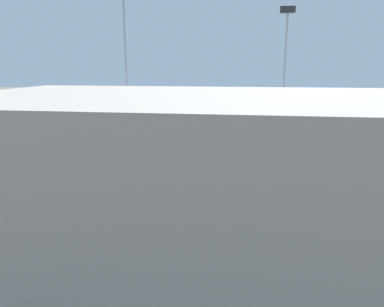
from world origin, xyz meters
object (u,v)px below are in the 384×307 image
train_on_track_0 (248,135)px  train_on_track_2 (231,145)px  maintenance_shed (296,216)px  train_on_track_5 (23,156)px  light_mast_2 (285,58)px  train_on_track_1 (204,139)px  light_mast_0 (125,46)px  train_on_track_3 (207,147)px

train_on_track_0 → train_on_track_2: (2.74, 10.00, -0.01)m
train_on_track_2 → maintenance_shed: maintenance_shed is taller
train_on_track_5 → light_mast_2: (-38.02, -28.44, 14.07)m
train_on_track_1 → train_on_track_5: train_on_track_5 is taller
train_on_track_5 → light_mast_2: size_ratio=1.82×
light_mast_0 → train_on_track_1: bearing=156.9°
train_on_track_3 → maintenance_shed: maintenance_shed is taller
train_on_track_1 → train_on_track_5: bearing=40.4°
maintenance_shed → light_mast_0: bearing=-62.7°
light_mast_2 → maintenance_shed: 56.37m
train_on_track_0 → train_on_track_2: bearing=74.7°
light_mast_0 → light_mast_2: size_ratio=1.16×
train_on_track_3 → light_mast_0: size_ratio=3.97×
train_on_track_0 → train_on_track_2: 10.37m
train_on_track_2 → train_on_track_3: bearing=55.1°
train_on_track_2 → light_mast_0: 30.37m
train_on_track_0 → train_on_track_1: bearing=32.1°
light_mast_2 → maintenance_shed: light_mast_2 is taller
maintenance_shed → train_on_track_2: bearing=-82.0°
maintenance_shed → train_on_track_0: bearing=-86.5°
maintenance_shed → train_on_track_1: bearing=-76.7°
train_on_track_1 → train_on_track_2: bearing=136.2°
train_on_track_1 → train_on_track_3: (-1.73, 10.00, 0.64)m
train_on_track_0 → train_on_track_1: same height
train_on_track_0 → maintenance_shed: 52.26m
train_on_track_5 → train_on_track_3: (-25.22, -10.00, 0.01)m
train_on_track_0 → light_mast_2: 16.42m
train_on_track_2 → train_on_track_5: (28.70, 15.00, 0.59)m
maintenance_shed → train_on_track_5: bearing=-37.9°
train_on_track_1 → train_on_track_3: bearing=99.8°
train_on_track_1 → light_mast_2: 22.33m
light_mast_2 → maintenance_shed: bearing=86.5°
train_on_track_0 → train_on_track_5: (31.45, 25.00, 0.58)m
train_on_track_1 → train_on_track_3: size_ratio=0.39×
train_on_track_3 → maintenance_shed: bearing=104.3°
train_on_track_0 → train_on_track_5: bearing=38.5°
train_on_track_1 → train_on_track_3: 10.17m
light_mast_0 → maintenance_shed: bearing=117.3°
train_on_track_3 → light_mast_2: 26.49m
train_on_track_0 → light_mast_0: light_mast_0 is taller
train_on_track_1 → train_on_track_3: train_on_track_3 is taller
train_on_track_1 → maintenance_shed: size_ratio=1.21×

